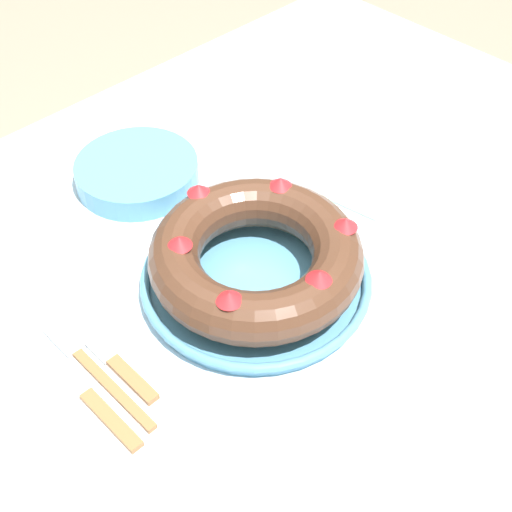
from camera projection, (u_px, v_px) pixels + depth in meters
The scene contains 8 objects.
dining_table at pixel (281, 333), 0.96m from camera, with size 1.37×1.07×0.76m.
serving_dish at pixel (256, 280), 0.90m from camera, with size 0.29×0.29×0.02m.
bundt_cake at pixel (256, 256), 0.86m from camera, with size 0.26×0.26×0.07m.
fork at pixel (91, 367), 0.81m from camera, with size 0.02×0.20×0.01m.
serving_knife at pixel (88, 396), 0.78m from camera, with size 0.02×0.21×0.01m.
cake_knife at pixel (114, 361), 0.82m from camera, with size 0.02×0.17×0.01m.
side_bowl at pixel (138, 172), 1.04m from camera, with size 0.18×0.18×0.04m, color #518EB2.
napkin at pixel (370, 185), 1.04m from camera, with size 0.13×0.09×0.00m, color #B2D1B7.
Camera 1 is at (-0.45, -0.41, 1.43)m, focal length 50.00 mm.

